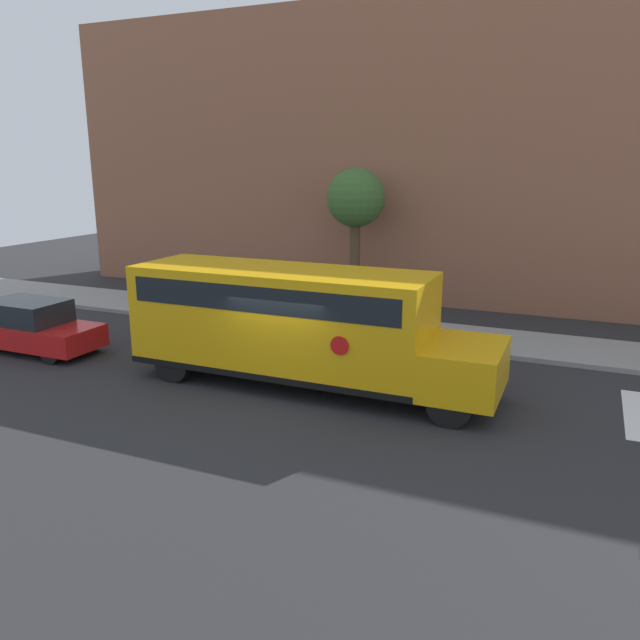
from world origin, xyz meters
TOP-DOWN VIEW (x-y plane):
  - ground_plane at (0.00, 0.00)m, footprint 60.00×60.00m
  - sidewalk_strip at (0.00, 6.50)m, footprint 44.00×3.00m
  - building_backdrop at (0.00, 13.00)m, footprint 32.00×4.00m
  - school_bus at (-0.13, 0.69)m, footprint 9.47×2.57m
  - parked_car at (-8.74, 0.17)m, footprint 4.20×1.74m
  - tree_near_sidewalk at (-1.73, 9.50)m, footprint 2.24×2.24m

SIDE VIEW (x-z plane):
  - ground_plane at x=0.00m, z-range 0.00..0.00m
  - sidewalk_strip at x=0.00m, z-range 0.00..0.15m
  - parked_car at x=-8.74m, z-range -0.02..1.55m
  - school_bus at x=-0.13m, z-range 0.22..3.24m
  - tree_near_sidewalk at x=-1.73m, z-range 1.47..6.90m
  - building_backdrop at x=0.00m, z-range 0.00..11.77m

